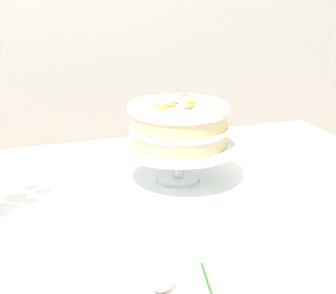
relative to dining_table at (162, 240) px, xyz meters
name	(u,v)px	position (x,y,z in m)	size (l,w,h in m)	color
dining_table	(162,240)	(0.00, 0.00, 0.00)	(1.40, 1.00, 0.74)	white
linen_napkin	(178,181)	(0.08, 0.12, 0.09)	(0.32, 0.32, 0.00)	white
cake_stand	(178,151)	(0.08, 0.12, 0.17)	(0.29, 0.29, 0.10)	silver
layer_cake	(179,124)	(0.08, 0.12, 0.24)	(0.25, 0.25, 0.11)	beige
fallen_rose	(163,280)	(-0.10, -0.32, 0.11)	(0.12, 0.14, 0.04)	#2D6028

